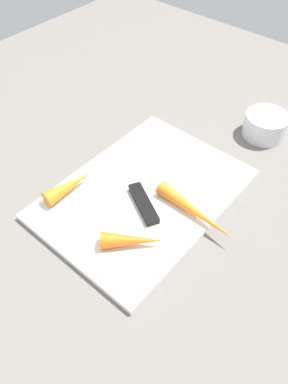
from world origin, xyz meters
The scene contains 7 objects.
ground_plane centered at (0.00, 0.00, 0.00)m, with size 1.40×1.40×0.00m, color slate.
cutting_board centered at (0.00, 0.00, 0.01)m, with size 0.36×0.26×0.01m, color white.
knife centered at (-0.02, -0.01, 0.02)m, with size 0.11×0.19×0.01m.
carrot_shortest centered at (-0.08, 0.10, 0.03)m, with size 0.03×0.03×0.10m, color orange.
carrot_longest centered at (0.01, -0.10, 0.02)m, with size 0.03×0.03×0.16m, color orange.
carrot_medium centered at (-0.10, -0.06, 0.03)m, with size 0.03×0.03×0.10m, color orange.
small_bowl centered at (0.29, -0.08, 0.02)m, with size 0.09×0.09×0.05m, color silver.
Camera 1 is at (-0.33, -0.28, 0.50)m, focal length 34.36 mm.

